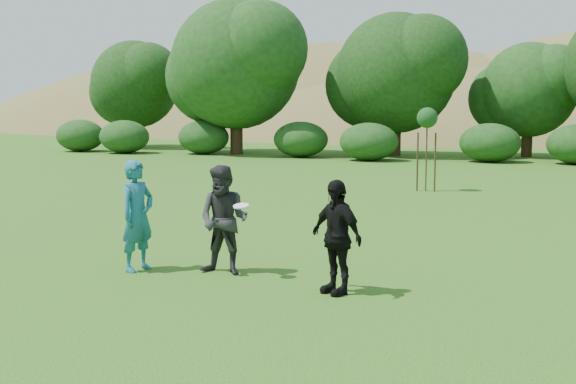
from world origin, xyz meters
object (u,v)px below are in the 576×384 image
Objects in this scene: player_teal at (137,216)px; player_grey at (224,220)px; sapling at (427,120)px; player_black at (336,237)px.

player_grey is (1.55, 0.34, -0.04)m from player_teal.
player_grey is 13.43m from sapling.
player_teal is 13.96m from sapling.
player_teal is 0.70× the size of sapling.
player_black is 13.98m from sapling.
sapling reaches higher than player_black.
player_black is (2.23, -0.51, -0.05)m from player_grey.
player_grey is at bearing -163.35° from player_black.
player_teal is 1.04× the size of player_grey.
player_grey is at bearing -66.17° from player_teal.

